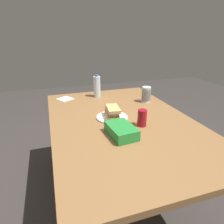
{
  "coord_description": "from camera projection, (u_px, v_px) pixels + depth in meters",
  "views": [
    {
      "loc": [
        1.3,
        -0.5,
        1.4
      ],
      "look_at": [
        -0.05,
        -0.06,
        0.82
      ],
      "focal_mm": 31.75,
      "sensor_mm": 36.0,
      "label": 1
    }
  ],
  "objects": [
    {
      "name": "paper_napkin",
      "position": [
        65.0,
        99.0,
        1.98
      ],
      "size": [
        0.18,
        0.18,
        0.01
      ],
      "primitive_type": "cube",
      "rotation": [
        0.0,
        0.0,
        2.15
      ],
      "color": "white",
      "rests_on": "dining_table"
    },
    {
      "name": "ground_plane",
      "position": [
        120.0,
        195.0,
        1.82
      ],
      "size": [
        8.0,
        8.0,
        0.0
      ],
      "primitive_type": "plane",
      "color": "#383330"
    },
    {
      "name": "soda_can_red",
      "position": [
        142.0,
        118.0,
        1.41
      ],
      "size": [
        0.07,
        0.07,
        0.12
      ],
      "primitive_type": "cylinder",
      "color": "maroon",
      "rests_on": "dining_table"
    },
    {
      "name": "water_bottle_tall",
      "position": [
        97.0,
        87.0,
        2.02
      ],
      "size": [
        0.07,
        0.07,
        0.23
      ],
      "color": "silver",
      "rests_on": "dining_table"
    },
    {
      "name": "paper_plate",
      "position": [
        112.0,
        117.0,
        1.56
      ],
      "size": [
        0.24,
        0.24,
        0.01
      ],
      "primitive_type": "cylinder",
      "color": "white",
      "rests_on": "dining_table"
    },
    {
      "name": "chip_bag",
      "position": [
        121.0,
        131.0,
        1.28
      ],
      "size": [
        0.24,
        0.17,
        0.07
      ],
      "primitive_type": "cube",
      "rotation": [
        0.0,
        0.0,
        3.24
      ],
      "color": "#268C38",
      "rests_on": "dining_table"
    },
    {
      "name": "dining_table",
      "position": [
        121.0,
        129.0,
        1.56
      ],
      "size": [
        1.63,
        1.06,
        0.77
      ],
      "color": "olive",
      "rests_on": "ground_plane"
    },
    {
      "name": "plastic_cup_stack",
      "position": [
        146.0,
        94.0,
        1.88
      ],
      "size": [
        0.08,
        0.08,
        0.15
      ],
      "color": "silver",
      "rests_on": "dining_table"
    },
    {
      "name": "sandwich",
      "position": [
        112.0,
        112.0,
        1.54
      ],
      "size": [
        0.19,
        0.11,
        0.08
      ],
      "color": "#DBB26B",
      "rests_on": "paper_plate"
    }
  ]
}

